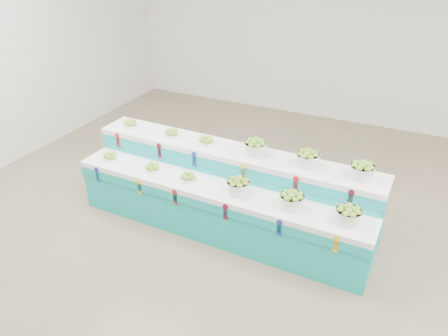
{
  "coord_description": "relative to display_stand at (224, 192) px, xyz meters",
  "views": [
    {
      "loc": [
        1.05,
        -3.57,
        3.49
      ],
      "look_at": [
        -0.98,
        0.67,
        0.87
      ],
      "focal_mm": 34.51,
      "sensor_mm": 36.0,
      "label": 1
    }
  ],
  "objects": [
    {
      "name": "plate_lower_left",
      "position": [
        -1.63,
        -0.2,
        0.26
      ],
      "size": [
        0.23,
        0.23,
        0.1
      ],
      "primitive_type": "cylinder",
      "rotation": [
        0.0,
        0.0,
        -0.02
      ],
      "color": "white",
      "rests_on": "display_stand"
    },
    {
      "name": "basket_upper_left",
      "position": [
        0.32,
        0.23,
        0.62
      ],
      "size": [
        0.29,
        0.29,
        0.22
      ],
      "primitive_type": null,
      "rotation": [
        0.0,
        0.0,
        -0.02
      ],
      "color": "silver",
      "rests_on": "display_stand"
    },
    {
      "name": "basket_upper_right",
      "position": [
        1.62,
        0.2,
        0.62
      ],
      "size": [
        0.29,
        0.29,
        0.22
      ],
      "primitive_type": null,
      "rotation": [
        0.0,
        0.0,
        -0.02
      ],
      "color": "silver",
      "rests_on": "display_stand"
    },
    {
      "name": "plate_lower_mid",
      "position": [
        -0.93,
        -0.22,
        0.26
      ],
      "size": [
        0.23,
        0.23,
        0.1
      ],
      "primitive_type": "cylinder",
      "rotation": [
        0.0,
        0.0,
        -0.02
      ],
      "color": "white",
      "rests_on": "display_stand"
    },
    {
      "name": "basket_upper_mid",
      "position": [
        0.99,
        0.22,
        0.62
      ],
      "size": [
        0.29,
        0.29,
        0.22
      ],
      "primitive_type": null,
      "rotation": [
        0.0,
        0.0,
        -0.02
      ],
      "color": "silver",
      "rests_on": "display_stand"
    },
    {
      "name": "plate_upper_mid",
      "position": [
        -0.92,
        0.26,
        0.56
      ],
      "size": [
        0.23,
        0.23,
        0.1
      ],
      "primitive_type": "cylinder",
      "rotation": [
        0.0,
        0.0,
        -0.02
      ],
      "color": "white",
      "rests_on": "display_stand"
    },
    {
      "name": "basket_lower_left",
      "position": [
        0.31,
        -0.25,
        0.32
      ],
      "size": [
        0.29,
        0.29,
        0.22
      ],
      "primitive_type": null,
      "rotation": [
        0.0,
        0.0,
        -0.02
      ],
      "color": "silver",
      "rests_on": "display_stand"
    },
    {
      "name": "back_wall",
      "position": [
        0.98,
        4.33,
        1.49
      ],
      "size": [
        10.0,
        0.0,
        10.0
      ],
      "primitive_type": "plane",
      "rotation": [
        1.57,
        0.0,
        0.0
      ],
      "color": "silver",
      "rests_on": "ground"
    },
    {
      "name": "plate_upper_right",
      "position": [
        -0.38,
        0.25,
        0.56
      ],
      "size": [
        0.23,
        0.23,
        0.1
      ],
      "primitive_type": "cylinder",
      "rotation": [
        0.0,
        0.0,
        -0.02
      ],
      "color": "white",
      "rests_on": "display_stand"
    },
    {
      "name": "plate_lower_right",
      "position": [
        -0.39,
        -0.23,
        0.26
      ],
      "size": [
        0.23,
        0.23,
        0.1
      ],
      "primitive_type": "cylinder",
      "rotation": [
        0.0,
        0.0,
        -0.02
      ],
      "color": "white",
      "rests_on": "display_stand"
    },
    {
      "name": "basket_lower_right",
      "position": [
        1.61,
        -0.28,
        0.32
      ],
      "size": [
        0.29,
        0.29,
        0.22
      ],
      "primitive_type": null,
      "rotation": [
        0.0,
        0.0,
        -0.02
      ],
      "color": "silver",
      "rests_on": "display_stand"
    },
    {
      "name": "display_stand",
      "position": [
        0.0,
        0.0,
        0.0
      ],
      "size": [
        3.94,
        1.1,
        1.02
      ],
      "primitive_type": null,
      "rotation": [
        0.0,
        0.0,
        -0.02
      ],
      "color": "#16B0AD",
      "rests_on": "ground"
    },
    {
      "name": "plate_upper_left",
      "position": [
        -1.62,
        0.28,
        0.56
      ],
      "size": [
        0.23,
        0.23,
        0.1
      ],
      "primitive_type": "cylinder",
      "rotation": [
        0.0,
        0.0,
        -0.02
      ],
      "color": "white",
      "rests_on": "display_stand"
    },
    {
      "name": "basket_lower_mid",
      "position": [
        0.97,
        -0.27,
        0.32
      ],
      "size": [
        0.29,
        0.29,
        0.22
      ],
      "primitive_type": null,
      "rotation": [
        0.0,
        0.0,
        -0.02
      ],
      "color": "silver",
      "rests_on": "display_stand"
    },
    {
      "name": "ground",
      "position": [
        0.98,
        -0.67,
        -0.51
      ],
      "size": [
        10.0,
        10.0,
        0.0
      ],
      "primitive_type": "plane",
      "color": "brown",
      "rests_on": "ground"
    }
  ]
}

